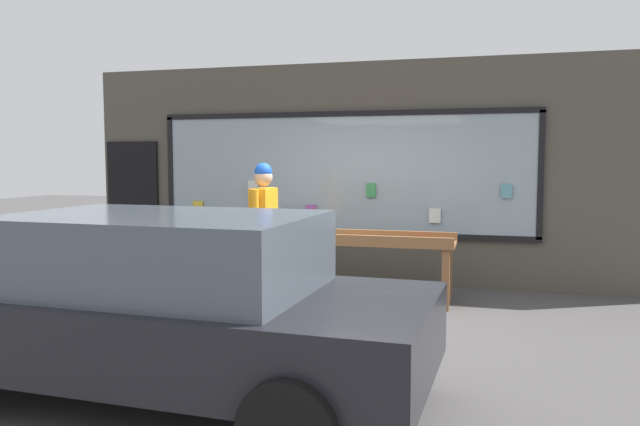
# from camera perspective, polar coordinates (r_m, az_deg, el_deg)

# --- Properties ---
(ground_plane) EXTENTS (40.00, 40.00, 0.00)m
(ground_plane) POSITION_cam_1_polar(r_m,az_deg,el_deg) (7.09, 0.02, -9.93)
(ground_plane) COLOR #474444
(shopfront_facade) EXTENTS (8.64, 0.29, 3.22)m
(shopfront_facade) POSITION_cam_1_polar(r_m,az_deg,el_deg) (9.19, 3.69, 3.58)
(shopfront_facade) COLOR #4C473D
(shopfront_facade) RESTS_ON ground_plane
(display_table_main) EXTENTS (2.81, 0.69, 0.89)m
(display_table_main) POSITION_cam_1_polar(r_m,az_deg,el_deg) (8.04, 2.26, -2.92)
(display_table_main) COLOR brown
(display_table_main) RESTS_ON ground_plane
(person_browsing) EXTENTS (0.23, 0.69, 1.77)m
(person_browsing) POSITION_cam_1_polar(r_m,az_deg,el_deg) (7.78, -5.18, -0.72)
(person_browsing) COLOR #2D334C
(person_browsing) RESTS_ON ground_plane
(small_dog) EXTENTS (0.28, 0.55, 0.39)m
(small_dog) POSITION_cam_1_polar(r_m,az_deg,el_deg) (7.87, -9.09, -6.51)
(small_dog) COLOR white
(small_dog) RESTS_ON ground_plane
(sandwich_board_sign) EXTENTS (0.55, 0.70, 0.93)m
(sandwich_board_sign) POSITION_cam_1_polar(r_m,az_deg,el_deg) (8.78, -10.58, -3.96)
(sandwich_board_sign) COLOR #193F19
(sandwich_board_sign) RESTS_ON ground_plane
(parked_car) EXTENTS (4.09, 2.03, 1.41)m
(parked_car) POSITION_cam_1_polar(r_m,az_deg,el_deg) (4.91, -14.11, -7.90)
(parked_car) COLOR black
(parked_car) RESTS_ON ground_plane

